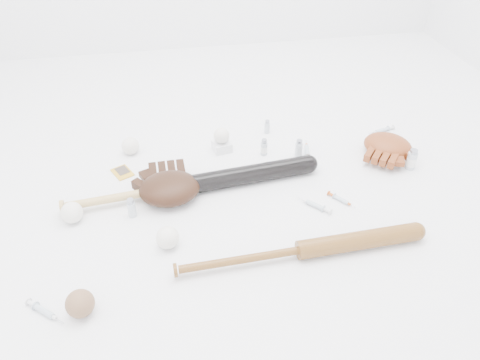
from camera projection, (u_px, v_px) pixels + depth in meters
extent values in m
plane|color=white|center=(243.00, 201.00, 1.71)|extent=(3.00, 3.00, 0.00)
cube|color=gold|center=(122.00, 172.00, 1.85)|extent=(0.10, 0.11, 0.00)
cube|color=white|center=(222.00, 146.00, 1.96)|extent=(0.08, 0.08, 0.04)
sphere|color=white|center=(221.00, 135.00, 1.93)|extent=(0.07, 0.07, 0.07)
sphere|color=white|center=(72.00, 213.00, 1.60)|extent=(0.08, 0.08, 0.08)
sphere|color=white|center=(130.00, 146.00, 1.94)|extent=(0.07, 0.07, 0.07)
sphere|color=white|center=(168.00, 238.00, 1.51)|extent=(0.08, 0.08, 0.08)
sphere|color=brown|center=(80.00, 304.00, 1.30)|extent=(0.08, 0.08, 0.08)
cylinder|color=silver|center=(264.00, 147.00, 1.93)|extent=(0.03, 0.03, 0.07)
cylinder|color=silver|center=(267.00, 127.00, 2.07)|extent=(0.02, 0.02, 0.06)
cylinder|color=silver|center=(299.00, 148.00, 1.92)|extent=(0.03, 0.03, 0.08)
cylinder|color=silver|center=(412.00, 159.00, 1.85)|extent=(0.04, 0.04, 0.09)
cylinder|color=silver|center=(132.00, 208.00, 1.63)|extent=(0.03, 0.03, 0.07)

